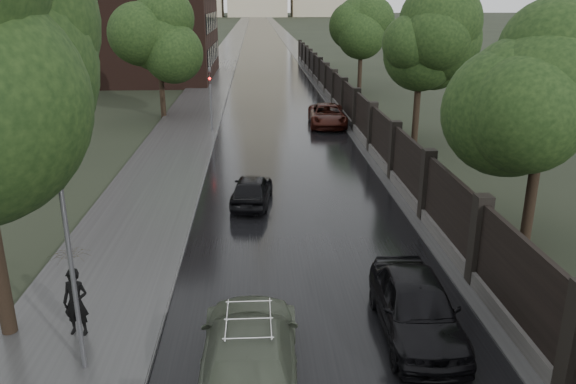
{
  "coord_description": "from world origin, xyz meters",
  "views": [
    {
      "loc": [
        -1.57,
        -9.09,
        7.71
      ],
      "look_at": [
        -0.53,
        9.1,
        1.5
      ],
      "focal_mm": 35.0,
      "sensor_mm": 36.0,
      "label": 1
    }
  ],
  "objects": [
    {
      "name": "fence_right",
      "position": [
        4.6,
        32.01,
        1.01
      ],
      "size": [
        0.45,
        75.72,
        2.7
      ],
      "color": "#383533",
      "rests_on": "ground"
    },
    {
      "name": "car_right_near",
      "position": [
        2.2,
        2.6,
        0.76
      ],
      "size": [
        1.9,
        4.48,
        1.51
      ],
      "primitive_type": "imported",
      "rotation": [
        0.0,
        0.0,
        -0.03
      ],
      "color": "black",
      "rests_on": "ground"
    },
    {
      "name": "car_right_far",
      "position": [
        3.04,
        26.76,
        0.69
      ],
      "size": [
        2.51,
        5.09,
        1.39
      ],
      "primitive_type": "imported",
      "rotation": [
        0.0,
        0.0,
        -0.04
      ],
      "color": "black",
      "rests_on": "ground"
    },
    {
      "name": "lamp_post",
      "position": [
        -5.4,
        1.5,
        2.67
      ],
      "size": [
        0.25,
        0.12,
        5.11
      ],
      "color": "#59595E",
      "rests_on": "ground"
    },
    {
      "name": "tree_right_c",
      "position": [
        7.5,
        40.0,
        4.95
      ],
      "size": [
        4.08,
        4.08,
        7.01
      ],
      "color": "black",
      "rests_on": "ground"
    },
    {
      "name": "hatchback_left",
      "position": [
        -1.8,
        12.09,
        0.62
      ],
      "size": [
        1.87,
        3.78,
        1.24
      ],
      "primitive_type": "imported",
      "rotation": [
        0.0,
        0.0,
        3.03
      ],
      "color": "black",
      "rests_on": "ground"
    },
    {
      "name": "tree_right_b",
      "position": [
        7.5,
        22.0,
        4.95
      ],
      "size": [
        4.08,
        4.08,
        7.01
      ],
      "color": "black",
      "rests_on": "ground"
    },
    {
      "name": "tree_right_a",
      "position": [
        7.5,
        8.0,
        4.95
      ],
      "size": [
        4.08,
        4.08,
        7.01
      ],
      "color": "black",
      "rests_on": "ground"
    },
    {
      "name": "volga_sedan",
      "position": [
        -1.8,
        0.97,
        0.75
      ],
      "size": [
        2.18,
        5.19,
        1.5
      ],
      "primitive_type": "imported",
      "rotation": [
        0.0,
        0.0,
        3.13
      ],
      "color": "#454C3D",
      "rests_on": "ground"
    },
    {
      "name": "verge_right",
      "position": [
        5.5,
        190.0,
        0.04
      ],
      "size": [
        3.0,
        420.0,
        0.08
      ],
      "primitive_type": "cube",
      "color": "#2D2D2D",
      "rests_on": "ground"
    },
    {
      "name": "tree_left_far",
      "position": [
        -8.0,
        30.0,
        5.24
      ],
      "size": [
        4.25,
        4.25,
        7.39
      ],
      "color": "black",
      "rests_on": "ground"
    },
    {
      "name": "pedestrian_umbrella",
      "position": [
        -5.89,
        2.83,
        1.91
      ],
      "size": [
        1.15,
        1.16,
        2.64
      ],
      "rotation": [
        0.0,
        0.0,
        -0.19
      ],
      "color": "black",
      "rests_on": "sidewalk_left"
    },
    {
      "name": "road",
      "position": [
        0.0,
        190.0,
        0.01
      ],
      "size": [
        8.0,
        420.0,
        0.02
      ],
      "primitive_type": "cube",
      "color": "black",
      "rests_on": "ground"
    },
    {
      "name": "traffic_light",
      "position": [
        -4.3,
        24.99,
        2.4
      ],
      "size": [
        0.16,
        0.32,
        4.0
      ],
      "color": "#59595E",
      "rests_on": "ground"
    },
    {
      "name": "sidewalk_left",
      "position": [
        -6.0,
        190.0,
        0.08
      ],
      "size": [
        4.0,
        420.0,
        0.16
      ],
      "primitive_type": "cube",
      "color": "#2D2D2D",
      "rests_on": "ground"
    }
  ]
}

